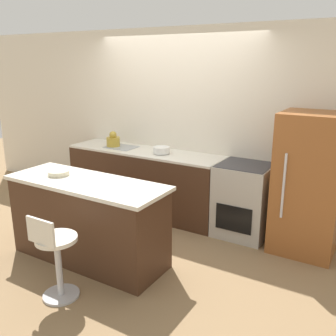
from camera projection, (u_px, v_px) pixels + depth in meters
name	position (u px, v px, depth m)	size (l,w,h in m)	color
ground_plane	(153.00, 223.00, 5.15)	(14.00, 14.00, 0.00)	#8E704C
wall_back	(177.00, 123.00, 5.33)	(8.00, 0.06, 2.60)	silver
back_counter	(145.00, 181.00, 5.46)	(2.34, 0.61, 0.93)	#422819
kitchen_island	(88.00, 220.00, 4.11)	(1.84, 0.67, 0.92)	#422819
oven_range	(243.00, 200.00, 4.71)	(0.65, 0.63, 0.93)	#B7B2A8
refrigerator	(308.00, 184.00, 4.23)	(0.71, 0.68, 1.62)	#995628
stool_chair	(56.00, 256.00, 3.42)	(0.38, 0.38, 0.85)	#B7B7BC
kettle	(113.00, 140.00, 5.55)	(0.20, 0.20, 0.22)	#B29333
mixing_bowl	(161.00, 150.00, 5.14)	(0.23, 0.23, 0.09)	white
fruit_bowl	(59.00, 173.00, 4.18)	(0.24, 0.24, 0.05)	beige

